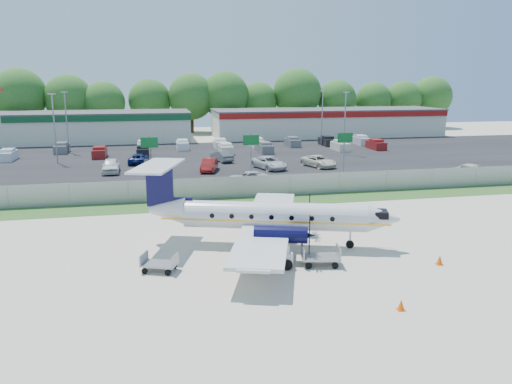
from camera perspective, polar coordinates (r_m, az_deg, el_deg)
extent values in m
plane|color=beige|center=(33.65, 2.12, -6.04)|extent=(170.00, 170.00, 0.00)
cube|color=#2D561E|center=(44.92, -1.58, -1.19)|extent=(170.00, 4.00, 0.02)
cube|color=black|center=(51.65, -2.97, 0.65)|extent=(170.00, 8.00, 0.02)
cube|color=black|center=(72.14, -5.59, 4.08)|extent=(170.00, 32.00, 0.02)
cube|color=gray|center=(46.61, -2.03, 0.57)|extent=(120.00, 0.02, 1.90)
cube|color=gray|center=(46.42, -2.04, 1.75)|extent=(120.00, 0.06, 0.06)
cube|color=gray|center=(46.82, -2.02, -0.57)|extent=(120.00, 0.06, 0.06)
cube|color=silver|center=(94.67, -21.88, 6.81)|extent=(46.00, 12.00, 5.00)
cube|color=#474749|center=(94.47, -22.01, 8.38)|extent=(46.40, 12.40, 0.24)
cube|color=#0F4723|center=(88.53, -22.64, 7.69)|extent=(46.00, 0.20, 1.00)
cube|color=silver|center=(99.19, 8.13, 7.82)|extent=(44.00, 12.00, 5.00)
cube|color=#474749|center=(99.01, 8.18, 9.33)|extent=(44.40, 12.40, 0.24)
cube|color=maroon|center=(93.35, 9.46, 8.71)|extent=(44.00, 0.20, 1.00)
cylinder|color=gray|center=(54.54, -12.02, 3.69)|extent=(0.14, 0.14, 5.00)
cube|color=#0C5923|center=(54.14, -12.11, 5.55)|extent=(1.80, 0.08, 1.10)
cylinder|color=gray|center=(55.59, -0.59, 4.14)|extent=(0.14, 0.14, 5.00)
cube|color=#0C5923|center=(55.20, -0.56, 5.96)|extent=(1.80, 0.08, 1.10)
cylinder|color=gray|center=(58.72, 10.03, 4.41)|extent=(0.14, 0.14, 5.00)
cube|color=#0C5923|center=(58.35, 10.15, 6.13)|extent=(1.80, 0.08, 1.10)
cylinder|color=silver|center=(89.17, -27.22, 7.62)|extent=(0.12, 0.12, 10.00)
cube|color=#B13E2A|center=(88.87, -27.19, 10.34)|extent=(1.00, 0.04, 0.65)
cylinder|color=gray|center=(70.26, -22.02, 6.67)|extent=(0.18, 0.18, 9.00)
cube|color=gray|center=(70.00, -22.33, 10.33)|extent=(0.90, 0.35, 0.18)
cylinder|color=gray|center=(74.55, 10.12, 7.69)|extent=(0.18, 0.18, 9.00)
cube|color=gray|center=(74.30, 10.25, 11.15)|extent=(0.90, 0.35, 0.18)
cylinder|color=gray|center=(80.09, -20.82, 7.41)|extent=(0.18, 0.18, 9.00)
cube|color=gray|center=(79.86, -21.08, 10.62)|extent=(0.90, 0.35, 0.18)
cylinder|color=gray|center=(83.88, 7.56, 8.33)|extent=(0.18, 0.18, 9.00)
cube|color=gray|center=(83.66, 7.65, 11.40)|extent=(0.90, 0.35, 0.18)
cylinder|color=silver|center=(32.88, 2.14, -2.75)|extent=(11.93, 5.40, 1.82)
cone|color=silver|center=(33.18, 14.35, -3.00)|extent=(2.56, 2.37, 1.82)
cone|color=silver|center=(34.06, -10.07, -2.06)|extent=(2.92, 2.49, 1.82)
cube|color=black|center=(33.07, 14.05, -2.44)|extent=(1.20, 1.45, 0.43)
cube|color=silver|center=(33.06, 1.30, -3.60)|extent=(8.08, 16.95, 0.21)
cylinder|color=black|center=(30.30, 2.86, -4.87)|extent=(3.42, 2.00, 1.05)
cylinder|color=black|center=(35.62, 3.36, -2.18)|extent=(3.42, 2.00, 1.05)
cube|color=black|center=(33.82, -10.95, 0.63)|extent=(1.78, 0.72, 2.77)
cube|color=silver|center=(33.59, -11.21, 2.95)|extent=(4.00, 6.34, 0.13)
cylinder|color=gray|center=(33.35, 10.71, -5.31)|extent=(0.11, 0.11, 1.24)
cylinder|color=black|center=(33.46, 10.68, -5.89)|extent=(0.56, 0.33, 0.54)
cylinder|color=black|center=(30.82, 0.87, -7.23)|extent=(0.70, 0.55, 0.61)
cylinder|color=black|center=(36.06, 1.66, -4.23)|extent=(0.70, 0.55, 0.61)
cube|color=silver|center=(29.79, 1.43, -7.40)|extent=(2.66, 1.64, 0.74)
cube|color=silver|center=(29.70, 2.43, -6.28)|extent=(1.19, 1.39, 0.53)
cube|color=black|center=(29.80, 3.32, -6.19)|extent=(0.22, 1.16, 0.42)
cylinder|color=black|center=(28.96, -0.09, -8.56)|extent=(0.64, 0.25, 0.63)
cylinder|color=black|center=(30.47, -0.65, -7.45)|extent=(0.64, 0.25, 0.63)
cylinder|color=black|center=(29.34, 3.59, -8.29)|extent=(0.64, 0.25, 0.63)
cylinder|color=black|center=(30.83, 2.84, -7.22)|extent=(0.64, 0.25, 0.63)
cube|color=gray|center=(29.57, -10.98, -8.07)|extent=(2.28, 1.84, 0.12)
cube|color=gray|center=(29.80, -12.71, -7.38)|extent=(0.52, 1.13, 0.59)
cube|color=gray|center=(29.15, -9.26, -7.68)|extent=(0.52, 1.13, 0.59)
cylinder|color=black|center=(29.44, -12.61, -8.80)|extent=(0.37, 0.24, 0.36)
cylinder|color=black|center=(30.38, -11.83, -8.08)|extent=(0.37, 0.24, 0.36)
cylinder|color=black|center=(28.96, -10.05, -9.06)|extent=(0.37, 0.24, 0.36)
cylinder|color=black|center=(29.91, -9.33, -8.31)|extent=(0.37, 0.24, 0.36)
cube|color=gray|center=(30.18, 7.38, -7.39)|extent=(2.44, 1.72, 0.13)
cube|color=gray|center=(29.92, 5.38, -6.83)|extent=(0.33, 1.33, 0.67)
cube|color=gray|center=(30.24, 9.40, -6.74)|extent=(0.33, 1.33, 0.67)
cylinder|color=black|center=(29.61, 6.03, -8.38)|extent=(0.42, 0.21, 0.40)
cylinder|color=black|center=(30.75, 5.74, -7.56)|extent=(0.42, 0.21, 0.40)
cylinder|color=black|center=(29.84, 9.04, -8.30)|extent=(0.42, 0.21, 0.40)
cylinder|color=black|center=(30.97, 8.64, -7.49)|extent=(0.42, 0.21, 0.40)
cone|color=#FF5708|center=(32.03, 20.25, -7.29)|extent=(0.39, 0.39, 0.58)
cube|color=#FF5708|center=(32.12, 20.21, -7.76)|extent=(0.41, 0.41, 0.03)
cone|color=#FF5708|center=(25.50, 16.25, -12.28)|extent=(0.36, 0.36, 0.54)
cube|color=#FF5708|center=(25.61, 16.21, -12.80)|extent=(0.38, 0.38, 0.03)
cone|color=#FF5708|center=(39.16, 6.15, -2.97)|extent=(0.36, 0.36, 0.54)
cube|color=#FF5708|center=(39.23, 6.14, -3.33)|extent=(0.38, 0.38, 0.03)
imported|color=silver|center=(49.64, -20.56, -0.68)|extent=(4.86, 3.44, 1.54)
imported|color=silver|center=(52.98, -0.99, 0.96)|extent=(4.99, 3.13, 1.29)
imported|color=beige|center=(61.39, 23.47, 1.53)|extent=(6.18, 4.57, 1.56)
imported|color=silver|center=(61.60, -16.21, 2.12)|extent=(2.11, 5.00, 1.69)
imported|color=#595B5E|center=(61.64, -11.24, 2.39)|extent=(3.45, 5.19, 1.64)
imported|color=maroon|center=(60.45, -5.35, 2.38)|extent=(2.72, 4.91, 1.53)
imported|color=silver|center=(61.74, 1.50, 2.65)|extent=(4.17, 6.03, 1.53)
imported|color=beige|center=(63.67, 7.15, 2.87)|extent=(4.04, 5.74, 1.45)
imported|color=navy|center=(67.44, -13.25, 3.18)|extent=(2.78, 5.00, 1.32)
imported|color=#595B5E|center=(67.51, -3.92, 3.50)|extent=(2.79, 4.80, 1.49)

